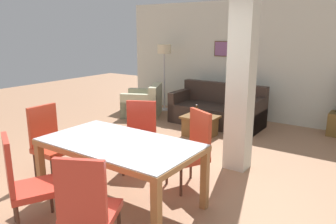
{
  "coord_description": "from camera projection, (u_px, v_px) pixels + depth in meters",
  "views": [
    {
      "loc": [
        2.49,
        -2.61,
        2.01
      ],
      "look_at": [
        0.0,
        0.99,
        0.93
      ],
      "focal_mm": 35.0,
      "sensor_mm": 36.0,
      "label": 1
    }
  ],
  "objects": [
    {
      "name": "armchair",
      "position": [
        144.0,
        104.0,
        7.99
      ],
      "size": [
        1.16,
        1.17,
        0.75
      ],
      "rotation": [
        0.0,
        0.0,
        2.04
      ],
      "color": "beige",
      "rests_on": "ground_plane"
    },
    {
      "name": "ground_plane",
      "position": [
        122.0,
        203.0,
        3.95
      ],
      "size": [
        18.0,
        18.0,
        0.0
      ],
      "primitive_type": "plane",
      "color": "#A77858"
    },
    {
      "name": "dining_chair_far_left",
      "position": [
        140.0,
        135.0,
        4.8
      ],
      "size": [
        0.62,
        0.62,
        1.02
      ],
      "rotation": [
        0.0,
        0.0,
        -2.68
      ],
      "color": "red",
      "rests_on": "ground_plane"
    },
    {
      "name": "dining_chair_head_left",
      "position": [
        49.0,
        140.0,
        4.55
      ],
      "size": [
        0.46,
        0.46,
        1.02
      ],
      "rotation": [
        0.0,
        0.0,
        -1.57
      ],
      "color": "#C53E25",
      "rests_on": "ground_plane"
    },
    {
      "name": "sofa",
      "position": [
        217.0,
        111.0,
        7.21
      ],
      "size": [
        1.98,
        0.88,
        0.88
      ],
      "rotation": [
        0.0,
        0.0,
        3.14
      ],
      "color": "#372922",
      "rests_on": "ground_plane"
    },
    {
      "name": "divider_pillar",
      "position": [
        241.0,
        79.0,
        4.66
      ],
      "size": [
        0.33,
        0.31,
        2.7
      ],
      "color": "silver",
      "rests_on": "ground_plane"
    },
    {
      "name": "coffee_table",
      "position": [
        200.0,
        126.0,
        6.43
      ],
      "size": [
        0.65,
        0.54,
        0.4
      ],
      "color": "brown",
      "rests_on": "ground_plane"
    },
    {
      "name": "floor_lamp",
      "position": [
        164.0,
        55.0,
        8.26
      ],
      "size": [
        0.35,
        0.35,
        1.68
      ],
      "color": "#B7B7BC",
      "rests_on": "ground_plane"
    },
    {
      "name": "bottle",
      "position": [
        196.0,
        112.0,
        6.32
      ],
      "size": [
        0.08,
        0.08,
        0.24
      ],
      "color": "#4C2D14",
      "rests_on": "coffee_table"
    },
    {
      "name": "dining_table",
      "position": [
        120.0,
        153.0,
        3.79
      ],
      "size": [
        1.85,
        1.03,
        0.78
      ],
      "color": "#A56E3D",
      "rests_on": "ground_plane"
    },
    {
      "name": "dining_chair_near_left",
      "position": [
        23.0,
        181.0,
        3.32
      ],
      "size": [
        0.61,
        0.61,
        1.02
      ],
      "rotation": [
        0.0,
        0.0,
        -0.45
      ],
      "color": "red",
      "rests_on": "ground_plane"
    },
    {
      "name": "back_wall",
      "position": [
        261.0,
        61.0,
        7.34
      ],
      "size": [
        7.2,
        0.09,
        2.7
      ],
      "color": "silver",
      "rests_on": "ground_plane"
    },
    {
      "name": "dining_chair_near_right",
      "position": [
        87.0,
        206.0,
        2.84
      ],
      "size": [
        0.62,
        0.62,
        1.02
      ],
      "rotation": [
        0.0,
        0.0,
        0.47
      ],
      "color": "#CC3C2E",
      "rests_on": "ground_plane"
    },
    {
      "name": "dining_chair_far_right",
      "position": [
        192.0,
        147.0,
        4.27
      ],
      "size": [
        0.62,
        0.62,
        1.02
      ],
      "rotation": [
        0.0,
        0.0,
        2.67
      ],
      "color": "#C64027",
      "rests_on": "ground_plane"
    }
  ]
}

